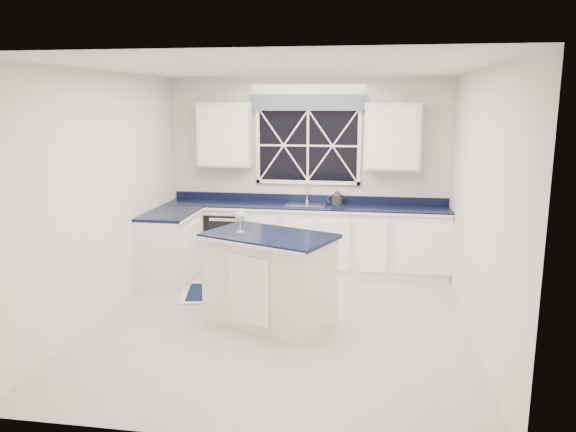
% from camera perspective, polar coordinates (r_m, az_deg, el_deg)
% --- Properties ---
extents(ground, '(4.50, 4.50, 0.00)m').
position_cam_1_polar(ground, '(6.29, -0.59, -10.57)').
color(ground, '#A6A6A2').
rests_on(ground, ground).
extents(back_wall, '(4.00, 0.10, 2.70)m').
position_cam_1_polar(back_wall, '(8.12, 2.05, 4.36)').
color(back_wall, silver).
rests_on(back_wall, ground).
extents(base_cabinets, '(3.99, 1.60, 0.90)m').
position_cam_1_polar(base_cabinets, '(7.88, -0.80, -2.52)').
color(base_cabinets, white).
rests_on(base_cabinets, ground).
extents(countertop, '(3.98, 0.64, 0.04)m').
position_cam_1_polar(countertop, '(7.89, 1.76, 0.99)').
color(countertop, black).
rests_on(countertop, base_cabinets).
extents(dishwasher, '(0.60, 0.58, 0.82)m').
position_cam_1_polar(dishwasher, '(8.21, -5.90, -2.29)').
color(dishwasher, black).
rests_on(dishwasher, ground).
extents(window, '(1.65, 0.09, 1.26)m').
position_cam_1_polar(window, '(8.02, 2.04, 7.73)').
color(window, black).
rests_on(window, ground).
extents(upper_cabinets, '(3.10, 0.34, 0.90)m').
position_cam_1_polar(upper_cabinets, '(7.90, 1.93, 8.17)').
color(upper_cabinets, white).
rests_on(upper_cabinets, ground).
extents(faucet, '(0.05, 0.20, 0.30)m').
position_cam_1_polar(faucet, '(8.05, 1.95, 2.49)').
color(faucet, silver).
rests_on(faucet, countertop).
extents(island, '(1.53, 1.24, 0.99)m').
position_cam_1_polar(island, '(6.08, -1.88, -6.37)').
color(island, white).
rests_on(island, ground).
extents(rug, '(1.45, 1.06, 0.02)m').
position_cam_1_polar(rug, '(7.17, -5.45, -7.69)').
color(rug, beige).
rests_on(rug, ground).
extents(kettle, '(0.27, 0.22, 0.20)m').
position_cam_1_polar(kettle, '(7.93, 5.00, 1.83)').
color(kettle, '#303033').
rests_on(kettle, countertop).
extents(wine_glass, '(0.11, 0.11, 0.25)m').
position_cam_1_polar(wine_glass, '(6.02, -4.90, -0.04)').
color(wine_glass, silver).
rests_on(wine_glass, island).
extents(soap_bottle, '(0.10, 0.10, 0.21)m').
position_cam_1_polar(soap_bottle, '(8.04, 5.31, 2.06)').
color(soap_bottle, silver).
rests_on(soap_bottle, countertop).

